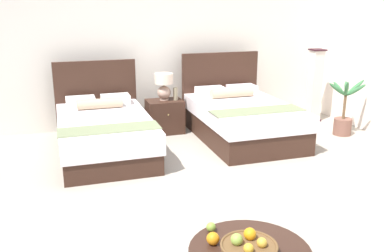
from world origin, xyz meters
name	(u,v)px	position (x,y,z in m)	size (l,w,h in m)	color
ground_plane	(218,191)	(0.00, 0.00, -0.01)	(10.08, 9.55, 0.02)	#A2998B
wall_back	(154,42)	(0.00, 2.98, 1.41)	(10.08, 0.12, 2.81)	silver
bed_near_window	(104,132)	(-1.05, 1.68, 0.31)	(1.28, 2.10, 1.18)	#372117
bed_near_corner	(241,118)	(1.06, 1.68, 0.32)	(1.37, 2.07, 1.23)	#372117
nightstand	(165,116)	(0.00, 2.34, 0.27)	(0.57, 0.44, 0.54)	#372117
table_lamp	(164,84)	(0.00, 2.36, 0.79)	(0.29, 0.29, 0.43)	tan
vase	(176,94)	(0.17, 2.30, 0.64)	(0.08, 0.08, 0.20)	gray
fruit_bowl	(249,247)	(-0.53, -1.88, 0.48)	(0.39, 0.39, 0.14)	brown
loose_apple	(211,227)	(-0.67, -1.53, 0.47)	(0.07, 0.07, 0.07)	#84A33B
loose_orange	(213,239)	(-0.72, -1.70, 0.48)	(0.09, 0.09, 0.09)	orange
floor_lamp_corner	(315,86)	(2.71, 2.22, 0.64)	(0.23, 0.23, 1.27)	#351720
potted_palm	(344,117)	(2.68, 1.33, 0.30)	(0.70, 0.50, 0.92)	brown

